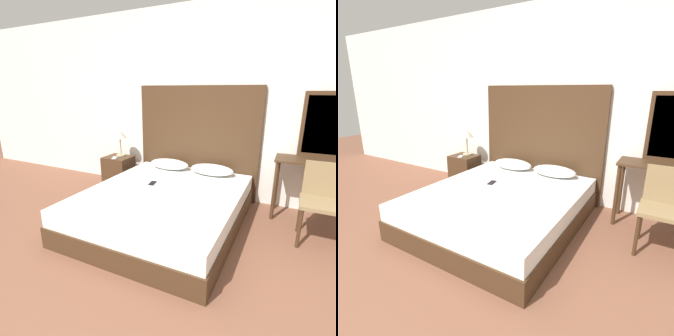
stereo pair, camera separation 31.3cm
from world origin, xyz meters
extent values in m
plane|color=brown|center=(0.00, 0.00, 0.00)|extent=(16.00, 16.00, 0.00)
cube|color=white|center=(0.00, 2.50, 1.35)|extent=(10.00, 0.06, 2.70)
cube|color=#422B19|center=(-0.14, 1.35, 0.11)|extent=(1.75, 2.09, 0.23)
cube|color=white|center=(-0.14, 1.35, 0.32)|extent=(1.72, 2.05, 0.19)
cube|color=#422B19|center=(-0.14, 2.42, 0.81)|extent=(1.84, 0.05, 1.62)
ellipsoid|color=white|center=(-0.47, 2.18, 0.49)|extent=(0.61, 0.33, 0.14)
ellipsoid|color=white|center=(0.19, 2.18, 0.49)|extent=(0.61, 0.33, 0.14)
cube|color=black|center=(-0.38, 1.50, 0.42)|extent=(0.10, 0.16, 0.01)
cube|color=#422B19|center=(-1.37, 2.11, 0.26)|extent=(0.42, 0.38, 0.52)
cylinder|color=tan|center=(-1.36, 2.19, 0.53)|extent=(0.15, 0.15, 0.02)
cylinder|color=tan|center=(-1.36, 2.19, 0.68)|extent=(0.02, 0.02, 0.28)
cone|color=beige|center=(-1.36, 2.19, 0.88)|extent=(0.23, 0.23, 0.13)
cube|color=#B7B7BC|center=(-1.36, 2.02, 0.52)|extent=(0.13, 0.17, 0.01)
cube|color=#422B19|center=(1.51, 2.18, 0.76)|extent=(1.03, 0.42, 0.02)
cylinder|color=#422B19|center=(1.03, 2.02, 0.37)|extent=(0.04, 0.04, 0.75)
cylinder|color=#422B19|center=(1.03, 2.35, 0.37)|extent=(0.04, 0.04, 0.75)
cube|color=olive|center=(1.54, 1.64, 0.45)|extent=(0.47, 0.41, 0.04)
cube|color=olive|center=(1.54, 1.83, 0.66)|extent=(0.45, 0.04, 0.38)
cylinder|color=#422B19|center=(1.33, 1.47, 0.21)|extent=(0.04, 0.04, 0.43)
cylinder|color=#422B19|center=(1.33, 1.82, 0.21)|extent=(0.04, 0.04, 0.43)
camera|label=1|loc=(1.17, -1.24, 1.57)|focal=28.00mm
camera|label=2|loc=(1.45, -1.09, 1.57)|focal=28.00mm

